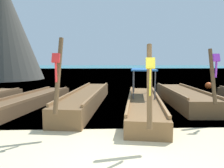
% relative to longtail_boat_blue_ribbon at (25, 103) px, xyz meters
% --- Properties ---
extents(sea_water, '(120.00, 120.00, 0.00)m').
position_rel_longtail_boat_blue_ribbon_xyz_m(sea_water, '(3.62, 57.21, -0.24)').
color(sea_water, '#147A89').
rests_on(sea_water, ground).
extents(longtail_boat_blue_ribbon, '(2.52, 7.25, 2.72)m').
position_rel_longtail_boat_blue_ribbon_xyz_m(longtail_boat_blue_ribbon, '(0.00, 0.00, 0.00)').
color(longtail_boat_blue_ribbon, brown).
rests_on(longtail_boat_blue_ribbon, ground).
extents(longtail_boat_red_ribbon, '(1.97, 7.46, 2.63)m').
position_rel_longtail_boat_blue_ribbon_xyz_m(longtail_boat_red_ribbon, '(2.55, 0.45, 0.08)').
color(longtail_boat_red_ribbon, brown).
rests_on(longtail_boat_red_ribbon, ground).
extents(longtail_boat_yellow_ribbon, '(2.21, 7.13, 2.39)m').
position_rel_longtail_boat_blue_ribbon_xyz_m(longtail_boat_yellow_ribbon, '(4.91, -0.58, 0.06)').
color(longtail_boat_yellow_ribbon, brown).
rests_on(longtail_boat_yellow_ribbon, ground).
extents(longtail_boat_violet_ribbon, '(1.61, 5.82, 2.40)m').
position_rel_longtail_boat_blue_ribbon_xyz_m(longtail_boat_violet_ribbon, '(6.97, 0.63, 0.08)').
color(longtail_boat_violet_ribbon, brown).
rests_on(longtail_boat_violet_ribbon, ground).
extents(karst_rock, '(8.95, 8.28, 11.30)m').
position_rel_longtail_boat_blue_ribbon_xyz_m(karst_rock, '(-8.14, 15.16, 5.10)').
color(karst_rock, '#47443D').
rests_on(karst_rock, ground).
extents(mooring_buoy_near, '(0.49, 0.49, 0.49)m').
position_rel_longtail_boat_blue_ribbon_xyz_m(mooring_buoy_near, '(10.90, 5.85, -0.00)').
color(mooring_buoy_near, '#EA5119').
rests_on(mooring_buoy_near, sea_water).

